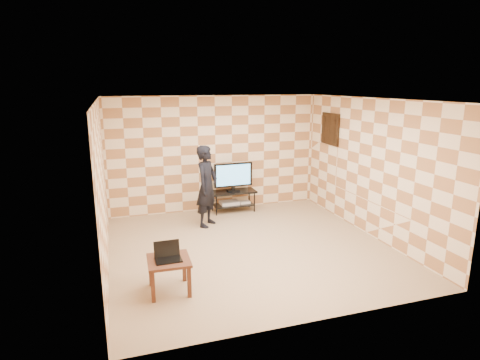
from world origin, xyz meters
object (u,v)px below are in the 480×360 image
tv_stand (233,196)px  person (207,186)px  tv (233,176)px  side_table (169,265)px

tv_stand → person: size_ratio=0.61×
tv_stand → person: person is taller
tv_stand → tv: size_ratio=1.14×
side_table → person: size_ratio=0.36×
tv_stand → side_table: bearing=-120.8°
tv → side_table: 3.89m
tv_stand → side_table: 3.87m
tv → person: (-0.81, -0.75, -0.01)m
tv → side_table: (-1.98, -3.32, -0.46)m
side_table → person: 2.87m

